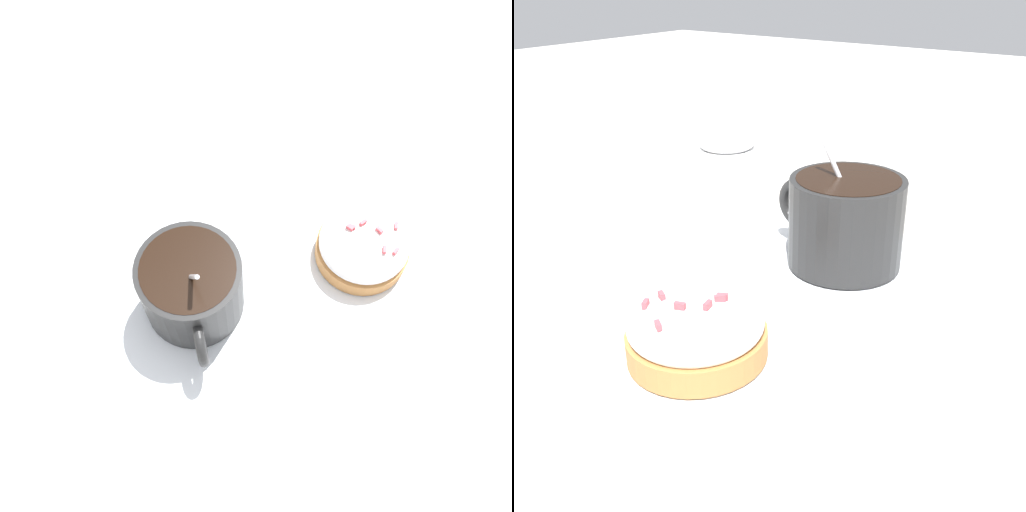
{
  "view_description": "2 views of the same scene",
  "coord_description": "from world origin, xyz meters",
  "views": [
    {
      "loc": [
        -0.11,
        -0.22,
        0.54
      ],
      "look_at": [
        -0.02,
        0.01,
        0.04
      ],
      "focal_mm": 42.0,
      "sensor_mm": 36.0,
      "label": 1
    },
    {
      "loc": [
        0.32,
        0.21,
        0.23
      ],
      "look_at": [
        0.0,
        -0.01,
        0.04
      ],
      "focal_mm": 42.0,
      "sensor_mm": 36.0,
      "label": 2
    }
  ],
  "objects": [
    {
      "name": "coffee_cup",
      "position": [
        -0.09,
        -0.0,
        0.04
      ],
      "size": [
        0.09,
        0.12,
        0.11
      ],
      "color": "black",
      "rests_on": "paper_napkin"
    },
    {
      "name": "frosted_pastry",
      "position": [
        0.09,
        -0.01,
        0.02
      ],
      "size": [
        0.09,
        0.09,
        0.04
      ],
      "color": "#B2753D",
      "rests_on": "paper_napkin"
    },
    {
      "name": "paper_napkin",
      "position": [
        0.0,
        0.0,
        0.0
      ],
      "size": [
        0.35,
        0.33,
        0.0
      ],
      "color": "white",
      "rests_on": "ground_plane"
    },
    {
      "name": "ground_plane",
      "position": [
        0.0,
        0.0,
        0.0
      ],
      "size": [
        3.0,
        3.0,
        0.0
      ],
      "primitive_type": "plane",
      "color": "silver"
    }
  ]
}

